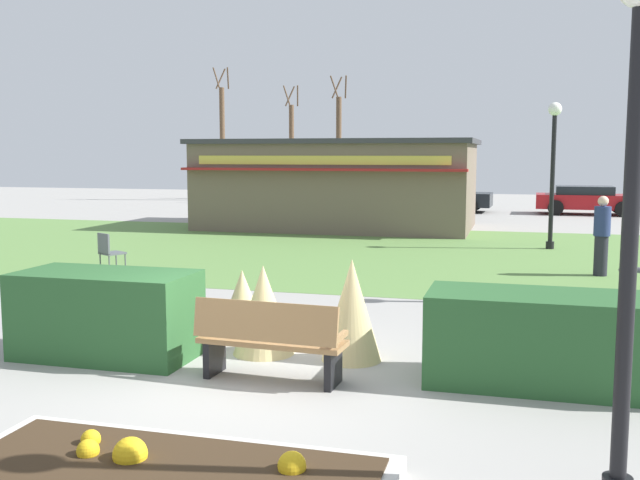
{
  "coord_description": "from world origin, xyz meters",
  "views": [
    {
      "loc": [
        3.04,
        -7.54,
        2.58
      ],
      "look_at": [
        0.15,
        3.02,
        1.27
      ],
      "focal_mm": 40.91,
      "sensor_mm": 36.0,
      "label": 1
    }
  ],
  "objects_px": {
    "cafe_chair_west": "(109,250)",
    "tree_center_bg": "(222,141)",
    "cafe_chair_east": "(640,266)",
    "parked_car_west_slot": "(335,195)",
    "tree_left_bg": "(292,149)",
    "person_strolling": "(602,235)",
    "lamppost_far": "(553,157)",
    "food_kiosk": "(338,184)",
    "lamppost_near": "(633,167)",
    "tree_right_bg": "(339,147)",
    "parked_car_east_slot": "(587,199)",
    "parked_car_center_slot": "(442,197)",
    "trash_bin": "(46,318)",
    "park_bench": "(270,340)"
  },
  "relations": [
    {
      "from": "food_kiosk",
      "to": "park_bench",
      "type": "bearing_deg",
      "value": -78.69
    },
    {
      "from": "trash_bin",
      "to": "tree_center_bg",
      "type": "height_order",
      "value": "tree_center_bg"
    },
    {
      "from": "parked_car_west_slot",
      "to": "tree_left_bg",
      "type": "height_order",
      "value": "tree_left_bg"
    },
    {
      "from": "tree_center_bg",
      "to": "tree_left_bg",
      "type": "bearing_deg",
      "value": 30.45
    },
    {
      "from": "lamppost_far",
      "to": "cafe_chair_west",
      "type": "relative_size",
      "value": 4.4
    },
    {
      "from": "trash_bin",
      "to": "person_strolling",
      "type": "relative_size",
      "value": 0.51
    },
    {
      "from": "tree_right_bg",
      "to": "cafe_chair_east",
      "type": "bearing_deg",
      "value": -63.49
    },
    {
      "from": "parked_car_center_slot",
      "to": "tree_right_bg",
      "type": "bearing_deg",
      "value": 144.6
    },
    {
      "from": "parked_car_center_slot",
      "to": "tree_left_bg",
      "type": "xyz_separation_m",
      "value": [
        -9.11,
        6.65,
        2.15
      ]
    },
    {
      "from": "lamppost_far",
      "to": "parked_car_center_slot",
      "type": "xyz_separation_m",
      "value": [
        -4.14,
        12.12,
        -1.84
      ]
    },
    {
      "from": "trash_bin",
      "to": "tree_left_bg",
      "type": "height_order",
      "value": "tree_left_bg"
    },
    {
      "from": "cafe_chair_west",
      "to": "cafe_chair_east",
      "type": "bearing_deg",
      "value": 3.14
    },
    {
      "from": "park_bench",
      "to": "tree_right_bg",
      "type": "relative_size",
      "value": 0.27
    },
    {
      "from": "park_bench",
      "to": "tree_right_bg",
      "type": "height_order",
      "value": "tree_right_bg"
    },
    {
      "from": "cafe_chair_east",
      "to": "parked_car_east_slot",
      "type": "xyz_separation_m",
      "value": [
        0.6,
        18.41,
        0.12
      ]
    },
    {
      "from": "cafe_chair_west",
      "to": "lamppost_far",
      "type": "bearing_deg",
      "value": 36.55
    },
    {
      "from": "lamppost_near",
      "to": "lamppost_far",
      "type": "distance_m",
      "value": 14.98
    },
    {
      "from": "cafe_chair_east",
      "to": "parked_car_west_slot",
      "type": "xyz_separation_m",
      "value": [
        -10.41,
        18.41,
        0.12
      ]
    },
    {
      "from": "cafe_chair_west",
      "to": "tree_center_bg",
      "type": "distance_m",
      "value": 24.92
    },
    {
      "from": "lamppost_far",
      "to": "parked_car_east_slot",
      "type": "bearing_deg",
      "value": 80.97
    },
    {
      "from": "lamppost_near",
      "to": "parked_car_west_slot",
      "type": "relative_size",
      "value": 0.9
    },
    {
      "from": "person_strolling",
      "to": "cafe_chair_east",
      "type": "bearing_deg",
      "value": -23.41
    },
    {
      "from": "trash_bin",
      "to": "tree_center_bg",
      "type": "distance_m",
      "value": 30.98
    },
    {
      "from": "person_strolling",
      "to": "parked_car_center_slot",
      "type": "bearing_deg",
      "value": 160.24
    },
    {
      "from": "parked_car_west_slot",
      "to": "cafe_chair_west",
      "type": "bearing_deg",
      "value": -90.56
    },
    {
      "from": "cafe_chair_west",
      "to": "person_strolling",
      "type": "bearing_deg",
      "value": 14.36
    },
    {
      "from": "tree_left_bg",
      "to": "tree_right_bg",
      "type": "height_order",
      "value": "tree_right_bg"
    },
    {
      "from": "lamppost_near",
      "to": "food_kiosk",
      "type": "bearing_deg",
      "value": 109.73
    },
    {
      "from": "lamppost_near",
      "to": "tree_right_bg",
      "type": "distance_m",
      "value": 32.7
    },
    {
      "from": "trash_bin",
      "to": "tree_left_bg",
      "type": "distance_m",
      "value": 31.96
    },
    {
      "from": "food_kiosk",
      "to": "tree_center_bg",
      "type": "bearing_deg",
      "value": 127.21
    },
    {
      "from": "tree_right_bg",
      "to": "parked_car_west_slot",
      "type": "bearing_deg",
      "value": -78.71
    },
    {
      "from": "food_kiosk",
      "to": "tree_right_bg",
      "type": "bearing_deg",
      "value": 103.79
    },
    {
      "from": "parked_car_west_slot",
      "to": "tree_left_bg",
      "type": "relative_size",
      "value": 0.69
    },
    {
      "from": "park_bench",
      "to": "lamppost_near",
      "type": "xyz_separation_m",
      "value": [
        3.43,
        -2.04,
        2.0
      ]
    },
    {
      "from": "trash_bin",
      "to": "parked_car_west_slot",
      "type": "distance_m",
      "value": 24.68
    },
    {
      "from": "person_strolling",
      "to": "parked_car_east_slot",
      "type": "xyz_separation_m",
      "value": [
        1.07,
        16.4,
        -0.22
      ]
    },
    {
      "from": "person_strolling",
      "to": "tree_left_bg",
      "type": "height_order",
      "value": "tree_left_bg"
    },
    {
      "from": "tree_right_bg",
      "to": "lamppost_far",
      "type": "bearing_deg",
      "value": -58.61
    },
    {
      "from": "parked_car_west_slot",
      "to": "tree_center_bg",
      "type": "xyz_separation_m",
      "value": [
        -7.51,
        4.68,
        2.58
      ]
    },
    {
      "from": "lamppost_far",
      "to": "tree_right_bg",
      "type": "height_order",
      "value": "tree_right_bg"
    },
    {
      "from": "lamppost_far",
      "to": "food_kiosk",
      "type": "bearing_deg",
      "value": 149.56
    },
    {
      "from": "cafe_chair_west",
      "to": "tree_center_bg",
      "type": "xyz_separation_m",
      "value": [
        -7.33,
        23.67,
        2.69
      ]
    },
    {
      "from": "tree_center_bg",
      "to": "food_kiosk",
      "type": "bearing_deg",
      "value": -52.79
    },
    {
      "from": "park_bench",
      "to": "tree_left_bg",
      "type": "height_order",
      "value": "tree_left_bg"
    },
    {
      "from": "parked_car_west_slot",
      "to": "tree_left_bg",
      "type": "distance_m",
      "value": 8.13
    },
    {
      "from": "cafe_chair_east",
      "to": "tree_center_bg",
      "type": "bearing_deg",
      "value": 127.81
    },
    {
      "from": "park_bench",
      "to": "parked_car_east_slot",
      "type": "xyz_separation_m",
      "value": [
        5.44,
        25.06,
        0.16
      ]
    },
    {
      "from": "food_kiosk",
      "to": "parked_car_center_slot",
      "type": "bearing_deg",
      "value": 71.02
    },
    {
      "from": "cafe_chair_west",
      "to": "cafe_chair_east",
      "type": "height_order",
      "value": "same"
    }
  ]
}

